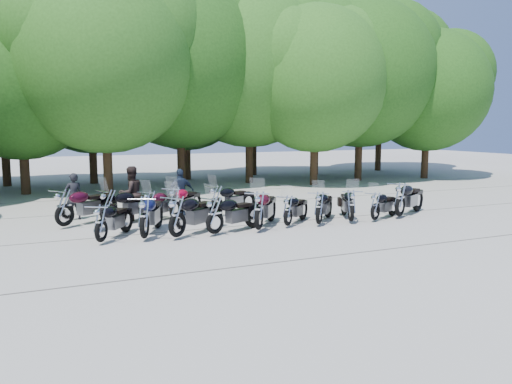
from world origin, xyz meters
name	(u,v)px	position (x,y,z in m)	size (l,w,h in m)	color
ground	(275,233)	(0.00, 0.00, 0.00)	(90.00, 90.00, 0.00)	gray
tree_2	(19,83)	(-7.25, 12.84, 5.31)	(7.31, 7.31, 8.97)	#3A2614
tree_3	(104,61)	(-3.57, 11.24, 6.32)	(8.70, 8.70, 10.67)	#3A2614
tree_4	(179,63)	(0.54, 13.09, 6.64)	(9.13, 9.13, 11.20)	#3A2614
tree_5	(249,68)	(4.61, 13.20, 6.57)	(9.04, 9.04, 11.10)	#3A2614
tree_6	(315,80)	(7.55, 10.82, 5.81)	(8.00, 8.00, 9.82)	#3A2614
tree_7	(361,73)	(11.20, 11.78, 6.39)	(8.79, 8.79, 10.79)	#3A2614
tree_8	(428,91)	(15.83, 11.20, 5.47)	(7.53, 7.53, 9.25)	#3A2614
tree_10	(1,82)	(-8.29, 16.97, 5.66)	(7.78, 7.78, 9.55)	#3A2614
tree_11	(90,86)	(-3.76, 16.43, 5.49)	(7.56, 7.56, 9.28)	#3A2614
tree_12	(186,86)	(1.80, 16.47, 5.72)	(7.88, 7.88, 9.67)	#3A2614
tree_13	(253,84)	(6.69, 17.47, 6.04)	(8.31, 8.31, 10.20)	#3A2614
tree_14	(316,88)	(10.68, 16.09, 5.83)	(8.02, 8.02, 9.84)	#3A2614
tree_15	(381,75)	(16.61, 17.02, 7.03)	(9.67, 9.67, 11.86)	#3A2614
motorcycle_0	(101,222)	(-5.06, 0.62, 0.63)	(0.68, 2.24, 1.26)	black
motorcycle_1	(144,216)	(-3.87, 0.57, 0.73)	(0.78, 2.57, 1.45)	#0C0F38
motorcycle_2	(177,215)	(-2.97, 0.35, 0.72)	(0.78, 2.55, 1.44)	black
motorcycle_3	(215,214)	(-1.82, 0.37, 0.67)	(0.72, 2.35, 1.33)	black
motorcycle_4	(259,209)	(-0.39, 0.37, 0.72)	(0.78, 2.55, 1.44)	#360713
motorcycle_5	(288,210)	(0.76, 0.63, 0.59)	(0.64, 2.10, 1.19)	black
motorcycle_6	(319,207)	(1.82, 0.46, 0.64)	(0.69, 2.28, 1.29)	black
motorcycle_7	(351,205)	(3.03, 0.42, 0.64)	(0.69, 2.28, 1.29)	black
motorcycle_8	(376,205)	(3.97, 0.34, 0.58)	(0.62, 2.04, 1.15)	black
motorcycle_9	(400,198)	(5.15, 0.51, 0.73)	(0.78, 2.57, 1.45)	black
motorcycle_10	(64,206)	(-5.90, 3.35, 0.72)	(0.77, 2.55, 1.44)	black
motorcycle_11	(110,206)	(-4.53, 3.05, 0.69)	(0.75, 2.45, 1.38)	black
motorcycle_12	(150,205)	(-3.20, 3.12, 0.63)	(0.67, 2.22, 1.25)	#320617
motorcycle_13	(175,202)	(-2.31, 3.31, 0.66)	(0.71, 2.32, 1.31)	maroon
motorcycle_14	(217,199)	(-0.78, 3.29, 0.65)	(0.70, 2.31, 1.31)	black
rider_0	(74,197)	(-5.52, 4.83, 0.83)	(0.60, 0.40, 1.65)	black
rider_1	(131,193)	(-3.68, 3.94, 0.95)	(0.92, 0.72, 1.89)	black
rider_2	(181,192)	(-1.83, 4.25, 0.86)	(1.01, 0.42, 1.72)	#1E2A3F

